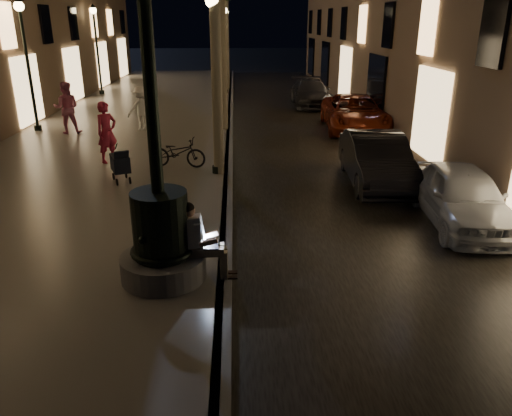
{
  "coord_description": "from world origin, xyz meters",
  "views": [
    {
      "loc": [
        0.22,
        -5.42,
        4.23
      ],
      "look_at": [
        0.57,
        3.0,
        1.03
      ],
      "focal_mm": 35.0,
      "sensor_mm": 36.0,
      "label": 1
    }
  ],
  "objects_px": {
    "lamp_left_b": "(25,48)",
    "car_front": "(462,196)",
    "fountain_lamppost": "(160,221)",
    "car_third": "(355,113)",
    "lamp_curb_d": "(227,34)",
    "car_rear": "(311,93)",
    "lamp_curb_a": "(214,60)",
    "lamp_curb_b": "(221,45)",
    "pedestrian_pink": "(67,108)",
    "pedestrian_red": "(107,132)",
    "stroller": "(120,163)",
    "lamp_left_c": "(96,38)",
    "lamp_curb_c": "(225,38)",
    "bicycle": "(178,152)",
    "pedestrian_white": "(141,108)",
    "car_second": "(377,160)",
    "seated_man_laptop": "(199,238)"
  },
  "relations": [
    {
      "from": "lamp_left_b",
      "to": "car_front",
      "type": "height_order",
      "value": "lamp_left_b"
    },
    {
      "from": "fountain_lamppost",
      "to": "car_third",
      "type": "relative_size",
      "value": 1.04
    },
    {
      "from": "lamp_curb_d",
      "to": "car_rear",
      "type": "xyz_separation_m",
      "value": [
        4.43,
        -11.46,
        -2.58
      ]
    },
    {
      "from": "lamp_curb_a",
      "to": "lamp_left_b",
      "type": "distance_m",
      "value": 9.3
    },
    {
      "from": "lamp_curb_b",
      "to": "lamp_left_b",
      "type": "bearing_deg",
      "value": -164.27
    },
    {
      "from": "pedestrian_pink",
      "to": "pedestrian_red",
      "type": "bearing_deg",
      "value": 111.74
    },
    {
      "from": "lamp_curb_b",
      "to": "lamp_curb_a",
      "type": "bearing_deg",
      "value": -90.0
    },
    {
      "from": "lamp_curb_a",
      "to": "car_rear",
      "type": "xyz_separation_m",
      "value": [
        4.43,
        12.54,
        -2.58
      ]
    },
    {
      "from": "lamp_left_b",
      "to": "pedestrian_red",
      "type": "bearing_deg",
      "value": -51.0
    },
    {
      "from": "stroller",
      "to": "lamp_left_c",
      "type": "bearing_deg",
      "value": 83.53
    },
    {
      "from": "pedestrian_pink",
      "to": "lamp_curb_b",
      "type": "bearing_deg",
      "value": -164.27
    },
    {
      "from": "lamp_curb_a",
      "to": "lamp_curb_c",
      "type": "distance_m",
      "value": 16.0
    },
    {
      "from": "pedestrian_red",
      "to": "bicycle",
      "type": "height_order",
      "value": "pedestrian_red"
    },
    {
      "from": "lamp_left_c",
      "to": "pedestrian_white",
      "type": "distance_m",
      "value": 11.08
    },
    {
      "from": "lamp_left_c",
      "to": "car_second",
      "type": "distance_m",
      "value": 20.3
    },
    {
      "from": "lamp_curb_a",
      "to": "lamp_left_c",
      "type": "bearing_deg",
      "value": 113.93
    },
    {
      "from": "bicycle",
      "to": "lamp_curb_d",
      "type": "bearing_deg",
      "value": 7.65
    },
    {
      "from": "lamp_curb_c",
      "to": "car_third",
      "type": "height_order",
      "value": "lamp_curb_c"
    },
    {
      "from": "bicycle",
      "to": "pedestrian_white",
      "type": "bearing_deg",
      "value": 30.55
    },
    {
      "from": "car_front",
      "to": "car_second",
      "type": "relative_size",
      "value": 0.91
    },
    {
      "from": "lamp_left_b",
      "to": "bicycle",
      "type": "relative_size",
      "value": 2.96
    },
    {
      "from": "car_front",
      "to": "pedestrian_red",
      "type": "bearing_deg",
      "value": 156.37
    },
    {
      "from": "lamp_left_c",
      "to": "pedestrian_pink",
      "type": "xyz_separation_m",
      "value": [
        1.4,
        -10.6,
        -2.09
      ]
    },
    {
      "from": "lamp_curb_a",
      "to": "lamp_curb_d",
      "type": "xyz_separation_m",
      "value": [
        0.0,
        24.0,
        0.0
      ]
    },
    {
      "from": "lamp_left_b",
      "to": "car_front",
      "type": "xyz_separation_m",
      "value": [
        12.5,
        -9.46,
        -2.59
      ]
    },
    {
      "from": "seated_man_laptop",
      "to": "lamp_curb_b",
      "type": "height_order",
      "value": "lamp_curb_b"
    },
    {
      "from": "lamp_curb_d",
      "to": "car_third",
      "type": "relative_size",
      "value": 0.96
    },
    {
      "from": "pedestrian_white",
      "to": "seated_man_laptop",
      "type": "bearing_deg",
      "value": 72.6
    },
    {
      "from": "bicycle",
      "to": "lamp_curb_b",
      "type": "bearing_deg",
      "value": 1.59
    },
    {
      "from": "lamp_curb_c",
      "to": "pedestrian_red",
      "type": "distance_m",
      "value": 15.24
    },
    {
      "from": "stroller",
      "to": "fountain_lamppost",
      "type": "bearing_deg",
      "value": -93.07
    },
    {
      "from": "car_front",
      "to": "lamp_left_b",
      "type": "bearing_deg",
      "value": 147.85
    },
    {
      "from": "fountain_lamppost",
      "to": "car_rear",
      "type": "bearing_deg",
      "value": 74.53
    },
    {
      "from": "lamp_left_c",
      "to": "car_front",
      "type": "height_order",
      "value": "lamp_left_c"
    },
    {
      "from": "pedestrian_white",
      "to": "pedestrian_red",
      "type": "bearing_deg",
      "value": 56.21
    },
    {
      "from": "lamp_curb_b",
      "to": "car_second",
      "type": "relative_size",
      "value": 1.16
    },
    {
      "from": "seated_man_laptop",
      "to": "pedestrian_red",
      "type": "xyz_separation_m",
      "value": [
        -3.18,
        7.27,
        0.2
      ]
    },
    {
      "from": "lamp_left_b",
      "to": "bicycle",
      "type": "xyz_separation_m",
      "value": [
        5.95,
        -5.36,
        -2.61
      ]
    },
    {
      "from": "lamp_curb_a",
      "to": "car_third",
      "type": "relative_size",
      "value": 0.96
    },
    {
      "from": "pedestrian_red",
      "to": "lamp_curb_d",
      "type": "bearing_deg",
      "value": 35.42
    },
    {
      "from": "lamp_curb_c",
      "to": "stroller",
      "type": "relative_size",
      "value": 4.79
    },
    {
      "from": "lamp_curb_c",
      "to": "lamp_curb_d",
      "type": "distance_m",
      "value": 8.0
    },
    {
      "from": "car_front",
      "to": "pedestrian_pink",
      "type": "bearing_deg",
      "value": 146.39
    },
    {
      "from": "car_second",
      "to": "car_rear",
      "type": "relative_size",
      "value": 0.92
    },
    {
      "from": "lamp_curb_b",
      "to": "pedestrian_red",
      "type": "distance_m",
      "value": 7.78
    },
    {
      "from": "pedestrian_pink",
      "to": "bicycle",
      "type": "bearing_deg",
      "value": 124.98
    },
    {
      "from": "fountain_lamppost",
      "to": "lamp_left_c",
      "type": "distance_m",
      "value": 23.0
    },
    {
      "from": "fountain_lamppost",
      "to": "bicycle",
      "type": "height_order",
      "value": "fountain_lamppost"
    },
    {
      "from": "lamp_curb_a",
      "to": "car_rear",
      "type": "relative_size",
      "value": 1.07
    },
    {
      "from": "lamp_curb_a",
      "to": "lamp_curb_d",
      "type": "distance_m",
      "value": 24.0
    }
  ]
}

